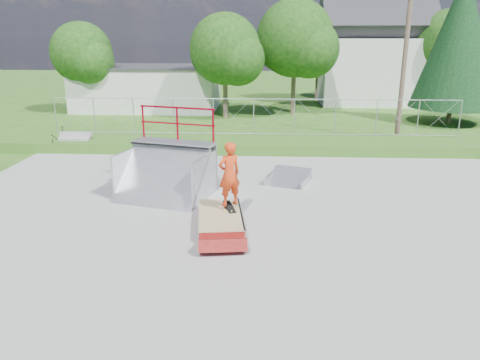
% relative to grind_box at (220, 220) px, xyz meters
% --- Properties ---
extents(ground, '(120.00, 120.00, 0.00)m').
position_rel_grind_box_xyz_m(ground, '(0.72, 0.01, -0.19)').
color(ground, '#335819').
rests_on(ground, ground).
extents(concrete_pad, '(20.00, 16.00, 0.04)m').
position_rel_grind_box_xyz_m(concrete_pad, '(0.72, 0.01, -0.17)').
color(concrete_pad, '#9B9C99').
rests_on(concrete_pad, ground).
extents(grass_berm, '(24.00, 3.00, 0.50)m').
position_rel_grind_box_xyz_m(grass_berm, '(0.72, 9.51, 0.06)').
color(grass_berm, '#335819').
rests_on(grass_berm, ground).
extents(grind_box, '(1.54, 2.68, 0.38)m').
position_rel_grind_box_xyz_m(grind_box, '(0.00, 0.00, 0.00)').
color(grind_box, maroon).
rests_on(grind_box, concrete_pad).
extents(quarter_pipe, '(3.45, 3.14, 2.90)m').
position_rel_grind_box_xyz_m(quarter_pipe, '(-2.11, 2.40, 1.26)').
color(quarter_pipe, '#AEB0B6').
rests_on(quarter_pipe, concrete_pad).
extents(flat_bank_ramp, '(1.83, 1.89, 0.43)m').
position_rel_grind_box_xyz_m(flat_bank_ramp, '(2.17, 4.15, 0.03)').
color(flat_bank_ramp, '#AEB0B6').
rests_on(flat_bank_ramp, concrete_pad).
extents(skateboard, '(0.47, 0.82, 0.13)m').
position_rel_grind_box_xyz_m(skateboard, '(0.24, 0.43, 0.23)').
color(skateboard, black).
rests_on(skateboard, grind_box).
extents(skater, '(0.83, 0.75, 1.89)m').
position_rel_grind_box_xyz_m(skater, '(0.24, 0.43, 1.18)').
color(skater, red).
rests_on(skater, grind_box).
extents(concrete_stairs, '(1.50, 1.60, 0.80)m').
position_rel_grind_box_xyz_m(concrete_stairs, '(-7.78, 8.71, 0.21)').
color(concrete_stairs, '#9B9C99').
rests_on(concrete_stairs, ground).
extents(chain_link_fence, '(20.00, 0.06, 1.80)m').
position_rel_grind_box_xyz_m(chain_link_fence, '(0.72, 10.51, 1.21)').
color(chain_link_fence, '#9C9EA6').
rests_on(chain_link_fence, grass_berm).
extents(utility_building_flat, '(10.00, 6.00, 3.00)m').
position_rel_grind_box_xyz_m(utility_building_flat, '(-7.28, 22.01, 1.31)').
color(utility_building_flat, silver).
rests_on(utility_building_flat, ground).
extents(gable_house, '(8.40, 6.08, 8.94)m').
position_rel_grind_box_xyz_m(gable_house, '(9.72, 26.01, 3.65)').
color(gable_house, silver).
rests_on(gable_house, ground).
extents(utility_pole, '(0.24, 0.24, 8.00)m').
position_rel_grind_box_xyz_m(utility_pole, '(8.22, 12.01, 3.81)').
color(utility_pole, brown).
rests_on(utility_pole, ground).
extents(tree_left_near, '(4.76, 4.48, 6.65)m').
position_rel_grind_box_xyz_m(tree_left_near, '(-1.03, 17.85, 4.05)').
color(tree_left_near, brown).
rests_on(tree_left_near, ground).
extents(tree_center, '(5.44, 5.12, 7.60)m').
position_rel_grind_box_xyz_m(tree_center, '(3.50, 19.82, 4.66)').
color(tree_center, brown).
rests_on(tree_center, ground).
extents(tree_left_far, '(4.42, 4.16, 6.18)m').
position_rel_grind_box_xyz_m(tree_left_far, '(-11.05, 19.86, 3.75)').
color(tree_left_far, brown).
rests_on(tree_left_far, ground).
extents(tree_right_far, '(5.10, 4.80, 7.12)m').
position_rel_grind_box_xyz_m(tree_right_far, '(14.99, 23.83, 4.35)').
color(tree_right_far, brown).
rests_on(tree_right_far, ground).
extents(tree_back_mid, '(4.08, 3.84, 5.70)m').
position_rel_grind_box_xyz_m(tree_back_mid, '(5.93, 27.87, 3.44)').
color(tree_back_mid, brown).
rests_on(tree_back_mid, ground).
extents(conifer_tree, '(5.04, 5.04, 9.10)m').
position_rel_grind_box_xyz_m(conifer_tree, '(12.72, 17.01, 4.86)').
color(conifer_tree, brown).
rests_on(conifer_tree, ground).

